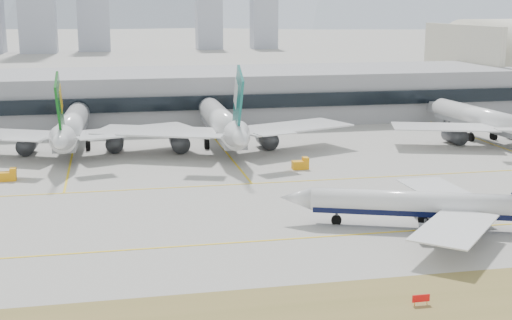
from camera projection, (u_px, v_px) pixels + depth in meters
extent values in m
plane|color=#A3A099|center=(220.00, 233.00, 111.74)|extent=(3000.00, 3000.00, 0.00)
cube|color=olive|center=(264.00, 319.00, 81.13)|extent=(360.00, 18.00, 0.06)
cube|color=yellow|center=(226.00, 243.00, 106.95)|extent=(360.00, 0.45, 0.04)
cube|color=yellow|center=(197.00, 186.00, 140.43)|extent=(360.00, 0.45, 0.04)
cylinder|color=white|center=(419.00, 203.00, 113.61)|extent=(33.47, 15.58, 3.76)
cube|color=black|center=(419.00, 209.00, 113.83)|extent=(32.63, 14.81, 1.69)
cone|color=white|center=(296.00, 198.00, 116.57)|extent=(6.23, 5.36, 3.76)
cube|color=white|center=(441.00, 191.00, 123.12)|extent=(8.95, 18.72, 0.23)
cylinder|color=#3F4247|center=(430.00, 208.00, 120.50)|extent=(6.35, 4.65, 2.82)
cube|color=#3F4247|center=(431.00, 201.00, 120.26)|extent=(2.33, 1.10, 1.31)
cube|color=white|center=(455.00, 227.00, 103.02)|extent=(18.77, 19.37, 0.23)
cylinder|color=#3F4247|center=(438.00, 233.00, 107.10)|extent=(6.35, 4.65, 2.82)
cube|color=#3F4247|center=(439.00, 226.00, 106.86)|extent=(2.33, 1.10, 1.31)
cylinder|color=#3F4247|center=(336.00, 217.00, 116.20)|extent=(0.45, 0.45, 2.25)
cylinder|color=black|center=(336.00, 220.00, 116.31)|extent=(1.81, 1.21, 1.69)
cylinder|color=#3F4247|center=(425.00, 226.00, 111.75)|extent=(0.45, 0.45, 2.25)
cylinder|color=black|center=(425.00, 229.00, 111.85)|extent=(1.81, 1.21, 1.69)
cylinder|color=#3F4247|center=(423.00, 217.00, 116.47)|extent=(0.45, 0.45, 2.25)
cylinder|color=black|center=(423.00, 220.00, 116.57)|extent=(1.81, 1.21, 1.69)
cylinder|color=white|center=(72.00, 125.00, 174.68)|extent=(7.78, 43.63, 5.74)
cube|color=slate|center=(72.00, 131.00, 175.01)|extent=(6.88, 42.73, 2.58)
cone|color=white|center=(80.00, 110.00, 198.82)|extent=(6.05, 6.90, 5.74)
cone|color=white|center=(60.00, 142.00, 148.93)|extent=(6.19, 9.91, 5.74)
cube|color=white|center=(136.00, 131.00, 171.09)|extent=(30.19, 21.03, 0.34)
cube|color=white|center=(97.00, 137.00, 151.73)|extent=(8.87, 6.19, 0.23)
cylinder|color=#3F4247|center=(115.00, 142.00, 173.74)|extent=(4.64, 7.43, 4.31)
cube|color=#3F4247|center=(115.00, 135.00, 173.38)|extent=(0.57, 3.03, 2.01)
cube|color=white|center=(1.00, 134.00, 166.33)|extent=(30.32, 23.00, 0.34)
cube|color=white|center=(24.00, 139.00, 149.43)|extent=(9.01, 6.79, 0.23)
cylinder|color=#3F4247|center=(27.00, 145.00, 170.57)|extent=(4.64, 7.43, 4.31)
cube|color=#3F4247|center=(27.00, 137.00, 170.20)|extent=(0.57, 3.03, 2.01)
cube|color=#0B5213|center=(60.00, 107.00, 150.38)|extent=(1.08, 12.02, 15.40)
cube|color=#D89A0C|center=(60.00, 99.00, 151.19)|extent=(0.89, 5.44, 6.59)
cylinder|color=#3F4247|center=(78.00, 131.00, 191.57)|extent=(0.69, 0.69, 3.45)
cylinder|color=black|center=(79.00, 134.00, 191.72)|extent=(1.13, 2.63, 2.58)
cylinder|color=#3F4247|center=(57.00, 144.00, 173.92)|extent=(0.69, 0.69, 3.45)
cylinder|color=black|center=(57.00, 147.00, 174.07)|extent=(1.13, 2.63, 2.58)
cylinder|color=#3F4247|center=(88.00, 143.00, 175.07)|extent=(0.69, 0.69, 3.45)
cylinder|color=black|center=(88.00, 146.00, 175.22)|extent=(1.13, 2.63, 2.58)
cylinder|color=white|center=(221.00, 121.00, 177.94)|extent=(6.51, 45.80, 6.05)
cube|color=slate|center=(221.00, 127.00, 178.29)|extent=(5.59, 44.87, 2.72)
cone|color=white|center=(208.00, 106.00, 203.20)|extent=(6.12, 7.05, 6.05)
cone|color=white|center=(241.00, 138.00, 150.99)|extent=(6.15, 10.22, 6.05)
cube|color=white|center=(291.00, 127.00, 174.79)|extent=(31.89, 23.00, 0.36)
cube|color=white|center=(275.00, 133.00, 154.21)|extent=(9.41, 6.78, 0.24)
cylinder|color=#3F4247|center=(267.00, 139.00, 177.37)|extent=(4.61, 7.67, 4.54)
cube|color=#3F4247|center=(267.00, 132.00, 176.98)|extent=(0.49, 3.18, 2.12)
cube|color=white|center=(157.00, 131.00, 168.60)|extent=(31.92, 23.44, 0.36)
cube|color=white|center=(203.00, 136.00, 151.23)|extent=(9.44, 6.91, 0.24)
cylinder|color=#3F4247|center=(180.00, 142.00, 173.24)|extent=(4.61, 7.67, 4.54)
cube|color=#3F4247|center=(179.00, 135.00, 172.86)|extent=(0.49, 3.18, 2.12)
cube|color=#16615B|center=(238.00, 102.00, 152.50)|extent=(0.67, 12.65, 16.23)
cube|color=silver|center=(237.00, 94.00, 153.34)|extent=(0.72, 5.71, 6.94)
cylinder|color=#3F4247|center=(212.00, 128.00, 195.63)|extent=(0.73, 0.73, 3.63)
cylinder|color=black|center=(212.00, 131.00, 195.79)|extent=(1.09, 2.73, 2.72)
cylinder|color=#3F4247|center=(207.00, 141.00, 177.01)|extent=(0.73, 0.73, 3.63)
cylinder|color=black|center=(207.00, 144.00, 177.17)|extent=(1.09, 2.73, 2.72)
cylinder|color=#3F4247|center=(238.00, 140.00, 178.50)|extent=(0.73, 0.73, 3.63)
cylinder|color=black|center=(238.00, 143.00, 178.66)|extent=(1.09, 2.73, 2.72)
cylinder|color=white|center=(481.00, 118.00, 188.05)|extent=(8.40, 40.54, 5.32)
cube|color=slate|center=(481.00, 123.00, 188.36)|extent=(7.54, 39.68, 2.40)
cone|color=white|center=(436.00, 106.00, 209.82)|extent=(5.78, 6.54, 5.32)
cube|color=white|center=(444.00, 127.00, 178.77)|extent=(27.90, 18.89, 0.32)
cube|color=white|center=(512.00, 129.00, 164.44)|extent=(8.16, 5.56, 0.21)
cylinder|color=#3F4247|center=(455.00, 136.00, 183.20)|extent=(4.50, 6.99, 3.99)
cube|color=#3F4247|center=(455.00, 129.00, 182.85)|extent=(0.61, 2.82, 1.86)
cylinder|color=#3F4247|center=(449.00, 125.00, 203.31)|extent=(0.64, 0.64, 3.19)
cylinder|color=black|center=(449.00, 127.00, 203.46)|extent=(1.11, 2.46, 2.40)
cylinder|color=#3F4247|center=(471.00, 135.00, 186.97)|extent=(0.64, 0.64, 3.19)
cylinder|color=black|center=(471.00, 137.00, 187.11)|extent=(1.11, 2.46, 2.40)
cylinder|color=#3F4247|center=(494.00, 134.00, 188.85)|extent=(0.64, 0.64, 3.19)
cylinder|color=black|center=(493.00, 136.00, 189.00)|extent=(1.11, 2.46, 2.40)
cube|color=gray|center=(162.00, 96.00, 220.13)|extent=(280.00, 42.00, 15.00)
cube|color=black|center=(168.00, 104.00, 199.47)|extent=(280.00, 1.20, 4.00)
cube|color=beige|center=(460.00, 63.00, 259.74)|extent=(2.00, 57.00, 27.90)
cube|color=red|center=(421.00, 298.00, 84.75)|extent=(2.20, 0.15, 0.90)
cylinder|color=orange|center=(414.00, 304.00, 84.73)|extent=(0.10, 0.10, 0.50)
cylinder|color=orange|center=(427.00, 303.00, 85.05)|extent=(0.10, 0.10, 0.50)
cube|color=orange|center=(300.00, 165.00, 155.12)|extent=(3.50, 2.00, 1.80)
cube|color=orange|center=(306.00, 159.00, 155.11)|extent=(1.20, 1.80, 1.00)
cylinder|color=black|center=(296.00, 169.00, 154.24)|extent=(0.70, 0.30, 0.70)
cylinder|color=black|center=(294.00, 167.00, 155.77)|extent=(0.70, 0.30, 0.70)
cylinder|color=black|center=(306.00, 168.00, 154.71)|extent=(0.70, 0.30, 0.70)
cylinder|color=black|center=(304.00, 166.00, 156.24)|extent=(0.70, 0.30, 0.70)
cube|color=orange|center=(7.00, 176.00, 144.84)|extent=(3.50, 2.00, 1.80)
cube|color=orange|center=(13.00, 170.00, 144.83)|extent=(1.20, 1.80, 1.00)
cylinder|color=black|center=(1.00, 180.00, 143.96)|extent=(0.70, 0.30, 0.70)
cylinder|color=black|center=(2.00, 178.00, 145.49)|extent=(0.70, 0.30, 0.70)
cylinder|color=black|center=(13.00, 180.00, 144.44)|extent=(0.70, 0.30, 0.70)
cylinder|color=black|center=(14.00, 178.00, 145.97)|extent=(0.70, 0.30, 0.70)
cube|color=#9EA3B4|center=(93.00, 5.00, 544.04)|extent=(24.00, 21.60, 70.00)
cube|color=#9EA3B4|center=(209.00, 14.00, 568.34)|extent=(20.00, 18.00, 55.00)
cube|color=#9EA3B4|center=(264.00, 19.00, 578.04)|extent=(20.00, 18.00, 48.00)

